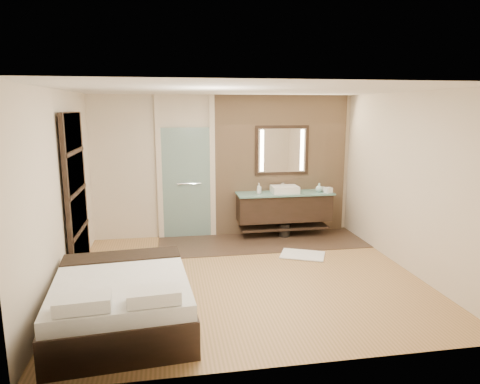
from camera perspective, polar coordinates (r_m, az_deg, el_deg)
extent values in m
plane|color=olive|center=(6.44, 0.80, -11.27)|extent=(5.00, 5.00, 0.00)
cube|color=#3D2A21|center=(8.03, 2.96, -6.65)|extent=(3.80, 1.30, 0.01)
cube|color=tan|center=(8.43, 5.48, 3.55)|extent=(2.60, 0.08, 2.70)
cube|color=black|center=(8.30, 5.90, -2.06)|extent=(1.80, 0.50, 0.50)
cube|color=black|center=(8.39, 5.84, -4.65)|extent=(1.71, 0.45, 0.04)
cube|color=#7EC1B3|center=(8.22, 5.97, -0.19)|extent=(1.85, 0.55, 0.03)
cube|color=white|center=(8.20, 5.98, 0.36)|extent=(0.50, 0.38, 0.13)
cylinder|color=silver|center=(8.38, 5.64, 0.73)|extent=(0.03, 0.03, 0.18)
cylinder|color=silver|center=(8.33, 5.72, 1.22)|extent=(0.02, 0.10, 0.02)
cube|color=black|center=(8.35, 5.60, 5.55)|extent=(1.06, 0.03, 0.96)
cube|color=white|center=(8.33, 5.63, 5.54)|extent=(0.94, 0.01, 0.84)
cube|color=#FBE5BC|center=(8.23, 2.94, 5.51)|extent=(0.07, 0.01, 0.80)
cube|color=#FBE5BC|center=(8.44, 8.27, 5.55)|extent=(0.07, 0.01, 0.80)
cube|color=#AFDDD5|center=(8.19, -7.15, 1.16)|extent=(0.90, 0.05, 2.10)
cylinder|color=silver|center=(8.14, -6.79, 1.11)|extent=(0.45, 0.03, 0.03)
cube|color=beige|center=(8.14, -10.73, 3.14)|extent=(0.10, 0.08, 2.70)
cube|color=beige|center=(8.19, -3.70, 3.35)|extent=(0.10, 0.08, 2.70)
cube|color=black|center=(6.72, -21.01, -0.40)|extent=(0.06, 1.20, 2.40)
cube|color=beige|center=(6.92, -20.37, -7.16)|extent=(0.02, 1.06, 0.52)
cube|color=beige|center=(6.76, -20.70, -2.42)|extent=(0.02, 1.06, 0.52)
cube|color=beige|center=(6.66, -21.05, 2.51)|extent=(0.02, 1.06, 0.52)
cube|color=beige|center=(6.60, -21.41, 7.55)|extent=(0.02, 1.06, 0.52)
cube|color=black|center=(5.25, -15.37, -14.68)|extent=(1.65, 1.99, 0.41)
cube|color=silver|center=(5.13, -15.54, -11.76)|extent=(1.60, 1.94, 0.17)
cube|color=black|center=(5.76, -15.47, -8.29)|extent=(1.48, 0.54, 0.04)
cube|color=silver|center=(4.41, -20.22, -13.73)|extent=(0.54, 0.32, 0.13)
cube|color=silver|center=(4.38, -11.42, -13.39)|extent=(0.54, 0.32, 0.13)
cube|color=white|center=(7.38, 8.35, -8.28)|extent=(0.86, 0.75, 0.02)
cylinder|color=black|center=(8.34, 5.95, -5.10)|extent=(0.28, 0.28, 0.27)
cube|color=silver|center=(8.33, 11.68, 0.24)|extent=(0.15, 0.15, 0.10)
imported|color=white|center=(8.06, 2.52, 0.48)|extent=(0.08, 0.08, 0.20)
imported|color=#B2B2B2|center=(8.12, 2.58, 0.47)|extent=(0.09, 0.09, 0.18)
imported|color=#ADDAD4|center=(8.39, 10.50, 0.60)|extent=(0.16, 0.16, 0.17)
imported|color=silver|center=(8.45, 10.97, 0.38)|extent=(0.12, 0.12, 0.09)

